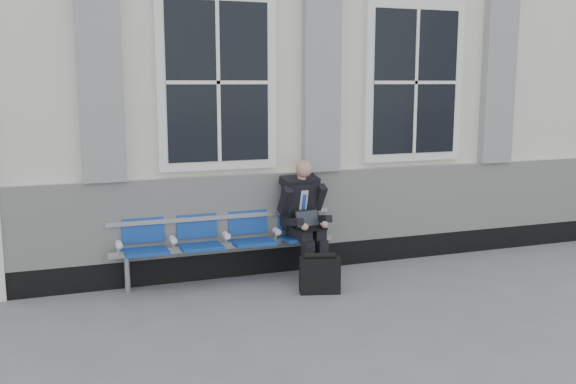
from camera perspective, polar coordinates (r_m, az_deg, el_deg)
name	(u,v)px	position (r m, az deg, el deg)	size (l,w,h in m)	color
ground	(449,295)	(7.17, 14.13, -8.88)	(70.00, 70.00, 0.00)	slate
station_building	(323,84)	(9.85, 3.13, 9.54)	(14.40, 4.40, 4.49)	silver
bench	(225,234)	(7.34, -5.64, -3.71)	(2.60, 0.47, 0.91)	#9EA0A3
businessman	(304,214)	(7.45, 1.41, -1.93)	(0.56, 0.76, 1.37)	black
briefcase	(320,274)	(6.98, 2.84, -7.33)	(0.47, 0.29, 0.44)	black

